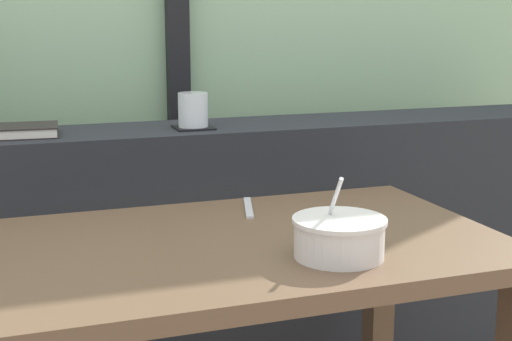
% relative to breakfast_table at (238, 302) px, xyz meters
% --- Properties ---
extents(dark_console_ledge, '(2.80, 0.29, 0.86)m').
position_rel_breakfast_table_xyz_m(dark_console_ledge, '(0.02, 0.60, -0.17)').
color(dark_console_ledge, '#23262B').
rests_on(dark_console_ledge, ground).
extents(breakfast_table, '(1.03, 0.63, 0.73)m').
position_rel_breakfast_table_xyz_m(breakfast_table, '(0.00, 0.00, 0.00)').
color(breakfast_table, brown).
rests_on(breakfast_table, ground).
extents(coaster_square, '(0.10, 0.10, 0.00)m').
position_rel_breakfast_table_xyz_m(coaster_square, '(0.06, 0.56, 0.27)').
color(coaster_square, black).
rests_on(coaster_square, dark_console_ledge).
extents(juice_glass, '(0.08, 0.08, 0.09)m').
position_rel_breakfast_table_xyz_m(juice_glass, '(0.06, 0.56, 0.31)').
color(juice_glass, white).
rests_on(juice_glass, coaster_square).
extents(closed_book, '(0.19, 0.15, 0.03)m').
position_rel_breakfast_table_xyz_m(closed_book, '(-0.38, 0.59, 0.28)').
color(closed_book, black).
rests_on(closed_book, dark_console_ledge).
extents(soup_bowl, '(0.17, 0.17, 0.15)m').
position_rel_breakfast_table_xyz_m(soup_bowl, '(0.14, -0.16, 0.16)').
color(soup_bowl, silver).
rests_on(soup_bowl, breakfast_table).
extents(fork_utensil, '(0.06, 0.17, 0.01)m').
position_rel_breakfast_table_xyz_m(fork_utensil, '(0.09, 0.21, 0.13)').
color(fork_utensil, silver).
rests_on(fork_utensil, breakfast_table).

